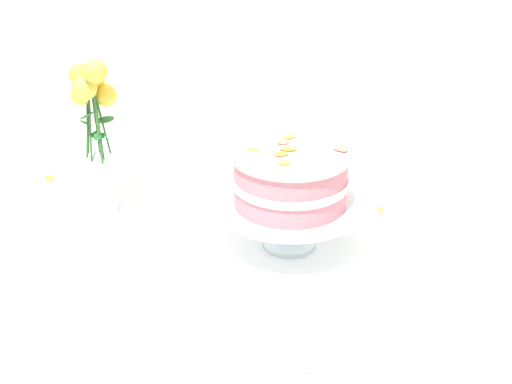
{
  "coord_description": "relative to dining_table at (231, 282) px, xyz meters",
  "views": [
    {
      "loc": [
        0.55,
        -1.31,
        1.54
      ],
      "look_at": [
        0.05,
        0.01,
        0.86
      ],
      "focal_mm": 54.31,
      "sensor_mm": 36.0,
      "label": 1
    }
  ],
  "objects": [
    {
      "name": "dining_table",
      "position": [
        0.0,
        0.0,
        0.0
      ],
      "size": [
        1.4,
        1.0,
        0.74
      ],
      "color": "white",
      "rests_on": "ground"
    },
    {
      "name": "linen_napkin",
      "position": [
        0.11,
        0.04,
        0.09
      ],
      "size": [
        0.33,
        0.33,
        0.0
      ],
      "primitive_type": "cube",
      "rotation": [
        0.0,
        0.0,
        -0.03
      ],
      "color": "white",
      "rests_on": "dining_table"
    },
    {
      "name": "cake_stand",
      "position": [
        0.11,
        0.04,
        0.17
      ],
      "size": [
        0.29,
        0.29,
        0.1
      ],
      "color": "silver",
      "rests_on": "linen_napkin"
    },
    {
      "name": "layer_cake",
      "position": [
        0.11,
        0.04,
        0.25
      ],
      "size": [
        0.24,
        0.24,
        0.12
      ],
      "color": "#CC7A84",
      "rests_on": "cake_stand"
    },
    {
      "name": "flower_vase",
      "position": [
        -0.34,
        0.06,
        0.26
      ],
      "size": [
        0.11,
        0.11,
        0.36
      ],
      "color": "silver",
      "rests_on": "dining_table"
    },
    {
      "name": "teacup",
      "position": [
        -0.35,
        -0.16,
        0.11
      ],
      "size": [
        0.13,
        0.13,
        0.06
      ],
      "color": "white",
      "rests_on": "dining_table"
    },
    {
      "name": "loose_petal_0",
      "position": [
        -0.54,
        0.15,
        0.09
      ],
      "size": [
        0.04,
        0.04,
        0.01
      ],
      "primitive_type": "ellipsoid",
      "rotation": [
        0.0,
        0.0,
        2.23
      ],
      "color": "orange",
      "rests_on": "dining_table"
    },
    {
      "name": "loose_petal_1",
      "position": [
        0.26,
        0.27,
        0.09
      ],
      "size": [
        0.02,
        0.03,
        0.0
      ],
      "primitive_type": "ellipsoid",
      "rotation": [
        0.0,
        0.0,
        1.6
      ],
      "color": "orange",
      "rests_on": "dining_table"
    },
    {
      "name": "loose_petal_2",
      "position": [
        0.27,
        -0.32,
        0.09
      ],
      "size": [
        0.03,
        0.04,
        0.01
      ],
      "primitive_type": "ellipsoid",
      "rotation": [
        0.0,
        0.0,
        1.89
      ],
      "color": "pink",
      "rests_on": "dining_table"
    }
  ]
}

